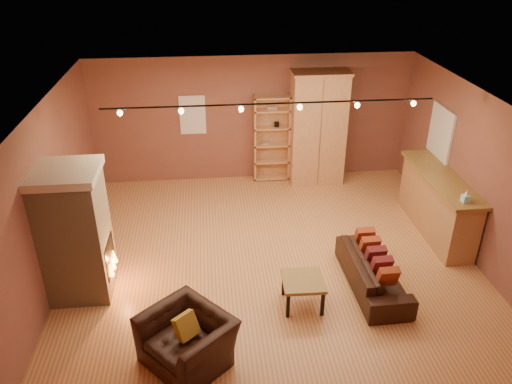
{
  "coord_description": "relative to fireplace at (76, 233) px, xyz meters",
  "views": [
    {
      "loc": [
        -0.99,
        -7.2,
        5.1
      ],
      "look_at": [
        -0.23,
        0.2,
        1.19
      ],
      "focal_mm": 35.0,
      "sensor_mm": 36.0,
      "label": 1
    }
  ],
  "objects": [
    {
      "name": "floor",
      "position": [
        3.04,
        0.6,
        -1.06
      ],
      "size": [
        7.0,
        7.0,
        0.0
      ],
      "primitive_type": "plane",
      "color": "#A6693A",
      "rests_on": "ground"
    },
    {
      "name": "ceiling",
      "position": [
        3.04,
        0.6,
        1.74
      ],
      "size": [
        7.0,
        7.0,
        0.0
      ],
      "primitive_type": "plane",
      "rotation": [
        3.14,
        0.0,
        0.0
      ],
      "color": "#582F1B",
      "rests_on": "back_wall"
    },
    {
      "name": "back_wall",
      "position": [
        3.04,
        3.85,
        0.34
      ],
      "size": [
        7.0,
        0.02,
        2.8
      ],
      "primitive_type": "cube",
      "color": "brown",
      "rests_on": "floor"
    },
    {
      "name": "left_wall",
      "position": [
        -0.46,
        0.6,
        0.34
      ],
      "size": [
        0.02,
        6.5,
        2.8
      ],
      "primitive_type": "cube",
      "color": "brown",
      "rests_on": "floor"
    },
    {
      "name": "right_wall",
      "position": [
        6.54,
        0.6,
        0.34
      ],
      "size": [
        0.02,
        6.5,
        2.8
      ],
      "primitive_type": "cube",
      "color": "brown",
      "rests_on": "floor"
    },
    {
      "name": "fireplace",
      "position": [
        0.0,
        0.0,
        0.0
      ],
      "size": [
        1.01,
        0.98,
        2.12
      ],
      "color": "tan",
      "rests_on": "floor"
    },
    {
      "name": "back_window",
      "position": [
        1.74,
        3.83,
        0.49
      ],
      "size": [
        0.56,
        0.04,
        0.86
      ],
      "primitive_type": "cube",
      "color": "white",
      "rests_on": "back_wall"
    },
    {
      "name": "bookcase",
      "position": [
        3.46,
        3.75,
        -0.06
      ],
      "size": [
        0.8,
        0.31,
        1.96
      ],
      "color": "tan",
      "rests_on": "floor"
    },
    {
      "name": "armoire",
      "position": [
        4.45,
        3.53,
        0.2
      ],
      "size": [
        1.23,
        0.7,
        2.51
      ],
      "color": "tan",
      "rests_on": "floor"
    },
    {
      "name": "bar_counter",
      "position": [
        6.24,
        1.12,
        -0.47
      ],
      "size": [
        0.64,
        2.42,
        1.16
      ],
      "color": "#B28051",
      "rests_on": "floor"
    },
    {
      "name": "tissue_box",
      "position": [
        6.19,
        0.16,
        0.19
      ],
      "size": [
        0.14,
        0.14,
        0.23
      ],
      "rotation": [
        0.0,
        0.0,
        0.06
      ],
      "color": "#97D8F2",
      "rests_on": "bar_counter"
    },
    {
      "name": "right_window",
      "position": [
        6.51,
        2.0,
        0.59
      ],
      "size": [
        0.05,
        0.9,
        1.0
      ],
      "primitive_type": "cube",
      "color": "white",
      "rests_on": "right_wall"
    },
    {
      "name": "loveseat",
      "position": [
        4.57,
        -0.37,
        -0.68
      ],
      "size": [
        0.58,
        1.86,
        0.77
      ],
      "rotation": [
        0.0,
        0.0,
        1.59
      ],
      "color": "black",
      "rests_on": "floor"
    },
    {
      "name": "armchair",
      "position": [
        1.66,
        -1.67,
        -0.58
      ],
      "size": [
        1.26,
        1.29,
        0.95
      ],
      "rotation": [
        0.0,
        0.0,
        -0.84
      ],
      "color": "black",
      "rests_on": "floor"
    },
    {
      "name": "coffee_table",
      "position": [
        3.37,
        -0.72,
        -0.66
      ],
      "size": [
        0.63,
        0.63,
        0.47
      ],
      "rotation": [
        0.0,
        0.0,
        -0.03
      ],
      "color": "olive",
      "rests_on": "floor"
    },
    {
      "name": "track_rail",
      "position": [
        3.04,
        0.8,
        1.63
      ],
      "size": [
        5.2,
        0.09,
        0.13
      ],
      "color": "black",
      "rests_on": "ceiling"
    }
  ]
}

